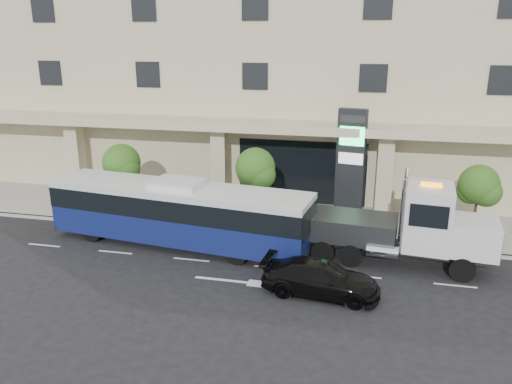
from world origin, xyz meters
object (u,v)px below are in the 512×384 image
city_bus (179,212)px  black_sedan (321,278)px  signage_pylon (350,164)px  tow_truck (407,228)px

city_bus → black_sedan: city_bus is taller
city_bus → signage_pylon: bearing=41.6°
signage_pylon → tow_truck: bearing=-51.6°
black_sedan → signage_pylon: 9.69m
tow_truck → signage_pylon: 6.41m
city_bus → black_sedan: size_ratio=2.84×
black_sedan → tow_truck: bearing=-38.3°
black_sedan → signage_pylon: bearing=0.9°
tow_truck → black_sedan: 5.32m
tow_truck → black_sedan: tow_truck is taller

